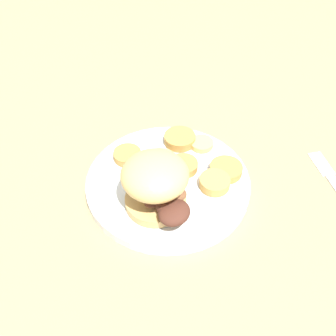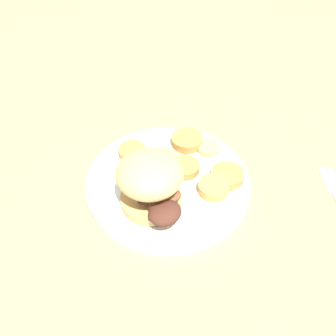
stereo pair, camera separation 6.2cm
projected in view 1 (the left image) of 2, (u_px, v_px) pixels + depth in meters
The scene contains 11 objects.
ground_plane at pixel (168, 186), 0.65m from camera, with size 4.00×4.00×0.00m, color #937F5B.
dinner_plate at pixel (168, 182), 0.64m from camera, with size 0.27×0.27×0.02m.
sandwich at pixel (157, 184), 0.57m from camera, with size 0.13×0.10×0.09m.
potato_round_0 at pixel (226, 169), 0.64m from camera, with size 0.05×0.05×0.01m, color #BC8942.
potato_round_1 at pixel (127, 155), 0.67m from camera, with size 0.05×0.05×0.01m, color #BC8942.
potato_round_2 at pixel (160, 160), 0.66m from camera, with size 0.05×0.05×0.01m, color #DBB766.
potato_round_3 at pixel (202, 144), 0.69m from camera, with size 0.04×0.04×0.01m, color #DBB766.
potato_round_4 at pixel (184, 166), 0.65m from camera, with size 0.05×0.05×0.01m, color #BC8942.
potato_round_5 at pixel (180, 139), 0.69m from camera, with size 0.06×0.06×0.02m, color #BC8942.
potato_round_6 at pixel (215, 182), 0.62m from camera, with size 0.05×0.05×0.02m, color tan.
fork at pixel (334, 182), 0.65m from camera, with size 0.15×0.07×0.00m.
Camera 1 is at (0.36, -0.23, 0.48)m, focal length 42.00 mm.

